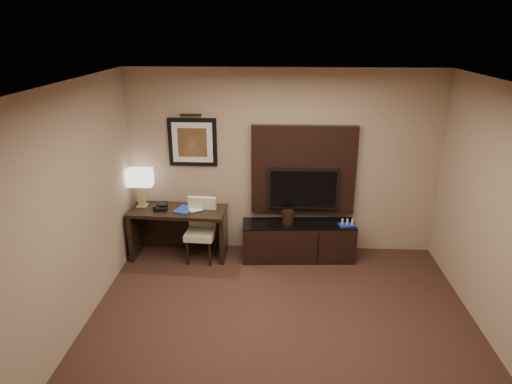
# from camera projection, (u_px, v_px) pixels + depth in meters

# --- Properties ---
(floor) EXTENTS (4.50, 5.00, 0.01)m
(floor) POSITION_uv_depth(u_px,v_px,m) (281.00, 356.00, 4.74)
(floor) COLOR #341D17
(floor) RESTS_ON ground
(ceiling) EXTENTS (4.50, 5.00, 0.01)m
(ceiling) POSITION_uv_depth(u_px,v_px,m) (287.00, 92.00, 3.81)
(ceiling) COLOR silver
(ceiling) RESTS_ON wall_back
(wall_back) EXTENTS (4.50, 0.01, 2.70)m
(wall_back) POSITION_uv_depth(u_px,v_px,m) (283.00, 163.00, 6.62)
(wall_back) COLOR tan
(wall_back) RESTS_ON floor
(wall_left) EXTENTS (0.01, 5.00, 2.70)m
(wall_left) POSITION_uv_depth(u_px,v_px,m) (49.00, 233.00, 4.38)
(wall_left) COLOR tan
(wall_left) RESTS_ON floor
(desk) EXTENTS (1.40, 0.67, 0.74)m
(desk) POSITION_uv_depth(u_px,v_px,m) (179.00, 232.00, 6.70)
(desk) COLOR black
(desk) RESTS_ON floor
(credenza) EXTENTS (1.64, 0.54, 0.56)m
(credenza) POSITION_uv_depth(u_px,v_px,m) (298.00, 241.00, 6.64)
(credenza) COLOR black
(credenza) RESTS_ON floor
(tv_wall_panel) EXTENTS (1.50, 0.12, 1.30)m
(tv_wall_panel) POSITION_uv_depth(u_px,v_px,m) (303.00, 170.00, 6.57)
(tv_wall_panel) COLOR black
(tv_wall_panel) RESTS_ON wall_back
(tv) EXTENTS (1.00, 0.08, 0.60)m
(tv) POSITION_uv_depth(u_px,v_px,m) (303.00, 188.00, 6.57)
(tv) COLOR black
(tv) RESTS_ON tv_wall_panel
(artwork) EXTENTS (0.70, 0.04, 0.70)m
(artwork) POSITION_uv_depth(u_px,v_px,m) (193.00, 142.00, 6.55)
(artwork) COLOR black
(artwork) RESTS_ON wall_back
(picture_light) EXTENTS (0.04, 0.04, 0.30)m
(picture_light) POSITION_uv_depth(u_px,v_px,m) (191.00, 115.00, 6.38)
(picture_light) COLOR #442615
(picture_light) RESTS_ON wall_back
(desk_chair) EXTENTS (0.43, 0.49, 0.85)m
(desk_chair) POSITION_uv_depth(u_px,v_px,m) (200.00, 234.00, 6.53)
(desk_chair) COLOR beige
(desk_chair) RESTS_ON floor
(table_lamp) EXTENTS (0.38, 0.29, 0.54)m
(table_lamp) POSITION_uv_depth(u_px,v_px,m) (141.00, 189.00, 6.60)
(table_lamp) COLOR tan
(table_lamp) RESTS_ON desk
(desk_phone) EXTENTS (0.21, 0.19, 0.10)m
(desk_phone) POSITION_uv_depth(u_px,v_px,m) (161.00, 207.00, 6.54)
(desk_phone) COLOR black
(desk_phone) RESTS_ON desk
(blue_folder) EXTENTS (0.31, 0.36, 0.02)m
(blue_folder) POSITION_uv_depth(u_px,v_px,m) (185.00, 210.00, 6.53)
(blue_folder) COLOR navy
(blue_folder) RESTS_ON desk
(book) EXTENTS (0.18, 0.09, 0.25)m
(book) POSITION_uv_depth(u_px,v_px,m) (188.00, 202.00, 6.50)
(book) COLOR #B9A991
(book) RESTS_ON desk
(water_bottle) EXTENTS (0.07, 0.07, 0.17)m
(water_bottle) POSITION_uv_depth(u_px,v_px,m) (208.00, 203.00, 6.58)
(water_bottle) COLOR #ABBCC2
(water_bottle) RESTS_ON desk
(ice_bucket) EXTENTS (0.20, 0.20, 0.19)m
(ice_bucket) POSITION_uv_depth(u_px,v_px,m) (288.00, 217.00, 6.50)
(ice_bucket) COLOR black
(ice_bucket) RESTS_ON credenza
(minibar_tray) EXTENTS (0.26, 0.18, 0.08)m
(minibar_tray) POSITION_uv_depth(u_px,v_px,m) (347.00, 223.00, 6.46)
(minibar_tray) COLOR #1A35AF
(minibar_tray) RESTS_ON credenza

